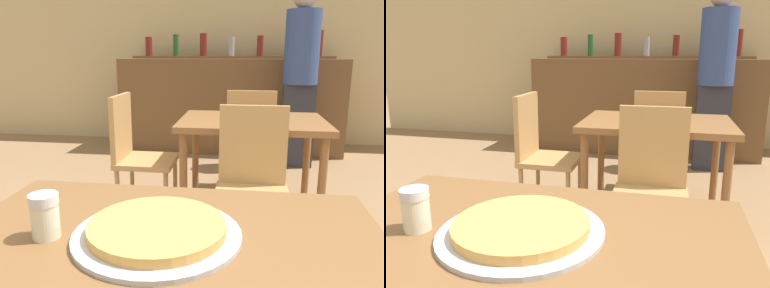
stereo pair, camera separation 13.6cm
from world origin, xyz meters
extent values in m
cube|color=#D1B784|center=(0.00, 4.26, 1.40)|extent=(8.00, 0.05, 2.80)
cube|color=brown|center=(0.00, 0.00, 0.72)|extent=(1.04, 0.73, 0.04)
cube|color=brown|center=(0.23, 1.74, 0.71)|extent=(0.96, 0.70, 0.04)
cylinder|color=brown|center=(-0.19, 1.44, 0.35)|extent=(0.05, 0.05, 0.69)
cylinder|color=brown|center=(0.65, 1.44, 0.35)|extent=(0.05, 0.05, 0.69)
cylinder|color=brown|center=(-0.19, 2.03, 0.35)|extent=(0.05, 0.05, 0.69)
cylinder|color=brown|center=(0.65, 2.03, 0.35)|extent=(0.05, 0.05, 0.69)
cube|color=brown|center=(0.00, 3.76, 0.55)|extent=(2.60, 0.56, 1.10)
cube|color=brown|center=(0.00, 3.90, 1.12)|extent=(2.39, 0.24, 0.03)
cylinder|color=maroon|center=(-1.02, 3.90, 1.24)|extent=(0.09, 0.09, 0.23)
cylinder|color=#1E5123|center=(-0.68, 3.90, 1.26)|extent=(0.07, 0.07, 0.26)
cylinder|color=maroon|center=(-0.34, 3.90, 1.26)|extent=(0.09, 0.09, 0.27)
cylinder|color=#9999A3|center=(0.00, 3.90, 1.24)|extent=(0.07, 0.07, 0.22)
cylinder|color=maroon|center=(0.34, 3.90, 1.25)|extent=(0.08, 0.08, 0.24)
cylinder|color=black|center=(0.68, 3.90, 1.29)|extent=(0.07, 0.07, 0.31)
cylinder|color=maroon|center=(1.02, 3.90, 1.28)|extent=(0.08, 0.08, 0.29)
cube|color=tan|center=(0.23, 1.13, 0.41)|extent=(0.40, 0.40, 0.04)
cube|color=tan|center=(0.23, 1.32, 0.66)|extent=(0.38, 0.04, 0.45)
cylinder|color=tan|center=(0.06, 0.96, 0.20)|extent=(0.03, 0.03, 0.40)
cylinder|color=tan|center=(0.40, 0.96, 0.20)|extent=(0.03, 0.03, 0.40)
cylinder|color=tan|center=(0.06, 1.30, 0.20)|extent=(0.03, 0.03, 0.40)
cylinder|color=tan|center=(0.40, 1.30, 0.20)|extent=(0.03, 0.03, 0.40)
cube|color=tan|center=(0.23, 2.34, 0.41)|extent=(0.40, 0.40, 0.04)
cube|color=tan|center=(0.23, 2.15, 0.66)|extent=(0.38, 0.04, 0.45)
cylinder|color=tan|center=(0.40, 2.51, 0.20)|extent=(0.03, 0.03, 0.40)
cylinder|color=tan|center=(0.06, 2.51, 0.20)|extent=(0.03, 0.03, 0.40)
cylinder|color=tan|center=(0.40, 2.17, 0.20)|extent=(0.03, 0.03, 0.40)
cylinder|color=tan|center=(0.06, 2.17, 0.20)|extent=(0.03, 0.03, 0.40)
cube|color=tan|center=(-0.50, 1.74, 0.41)|extent=(0.40, 0.40, 0.04)
cube|color=tan|center=(-0.68, 1.74, 0.66)|extent=(0.04, 0.38, 0.45)
cylinder|color=tan|center=(-0.33, 1.57, 0.20)|extent=(0.03, 0.03, 0.40)
cylinder|color=tan|center=(-0.33, 1.91, 0.20)|extent=(0.03, 0.03, 0.40)
cylinder|color=tan|center=(-0.67, 1.57, 0.20)|extent=(0.03, 0.03, 0.40)
cylinder|color=tan|center=(-0.67, 1.91, 0.20)|extent=(0.03, 0.03, 0.40)
cylinder|color=#B7B7BC|center=(-0.02, 0.03, 0.75)|extent=(0.40, 0.40, 0.01)
cylinder|color=gold|center=(-0.02, 0.03, 0.76)|extent=(0.33, 0.33, 0.02)
cylinder|color=beige|center=(-0.28, -0.01, 0.78)|extent=(0.06, 0.06, 0.08)
cylinder|color=silver|center=(-0.28, -0.01, 0.84)|extent=(0.07, 0.07, 0.02)
cube|color=#2D2D38|center=(0.72, 3.18, 0.43)|extent=(0.32, 0.18, 0.86)
cylinder|color=#33477F|center=(0.72, 3.18, 1.22)|extent=(0.34, 0.34, 0.72)
camera|label=1|loc=(0.17, -0.76, 1.16)|focal=35.00mm
camera|label=2|loc=(0.31, -0.74, 1.16)|focal=35.00mm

